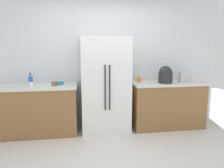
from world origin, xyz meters
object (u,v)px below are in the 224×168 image
(rice_cooker, at_px, (165,75))
(bottle_a, at_px, (31,80))
(refrigerator, at_px, (105,85))
(cup_d, at_px, (139,79))
(bowl_a, at_px, (59,83))
(toaster, at_px, (185,77))
(cup_c, at_px, (54,84))
(cup_b, at_px, (31,85))

(rice_cooker, bearing_deg, bottle_a, 175.62)
(refrigerator, relative_size, rice_cooker, 5.35)
(cup_d, xyz_separation_m, bowl_a, (-1.56, -0.08, -0.02))
(cup_d, bearing_deg, bottle_a, -179.64)
(toaster, bearing_deg, cup_c, -178.52)
(cup_d, relative_size, bowl_a, 0.60)
(bottle_a, xyz_separation_m, bowl_a, (0.52, -0.06, -0.05))
(cup_b, height_order, cup_d, cup_d)
(rice_cooker, height_order, cup_d, rice_cooker)
(refrigerator, bearing_deg, cup_c, -176.31)
(rice_cooker, distance_m, bottle_a, 2.56)
(cup_d, bearing_deg, rice_cooker, -23.96)
(cup_b, relative_size, bowl_a, 0.56)
(toaster, height_order, bowl_a, toaster)
(toaster, distance_m, rice_cooker, 0.45)
(rice_cooker, xyz_separation_m, cup_b, (-2.49, -0.08, -0.11))
(rice_cooker, relative_size, cup_b, 3.71)
(refrigerator, bearing_deg, cup_b, -173.57)
(toaster, height_order, bottle_a, bottle_a)
(bottle_a, bearing_deg, cup_c, -23.41)
(rice_cooker, relative_size, cup_d, 3.42)
(bowl_a, bearing_deg, cup_c, -122.72)
(rice_cooker, relative_size, cup_c, 3.66)
(cup_c, bearing_deg, refrigerator, 3.69)
(refrigerator, height_order, rice_cooker, refrigerator)
(refrigerator, xyz_separation_m, cup_d, (0.71, 0.14, 0.06))
(toaster, distance_m, cup_b, 2.94)
(cup_c, distance_m, cup_d, 1.65)
(bottle_a, distance_m, cup_d, 2.08)
(toaster, bearing_deg, bowl_a, 178.57)
(refrigerator, bearing_deg, bowl_a, 175.52)
(toaster, xyz_separation_m, rice_cooker, (-0.44, -0.07, 0.06))
(refrigerator, distance_m, bottle_a, 1.38)
(cup_b, bearing_deg, cup_d, 8.18)
(rice_cooker, height_order, cup_c, rice_cooker)
(cup_c, relative_size, bowl_a, 0.56)
(cup_b, distance_m, cup_c, 0.39)
(toaster, xyz_separation_m, cup_b, (-2.93, -0.15, -0.06))
(cup_c, xyz_separation_m, bowl_a, (0.08, 0.13, -0.01))
(refrigerator, relative_size, cup_c, 19.55)
(cup_b, bearing_deg, toaster, 3.00)
(toaster, distance_m, bowl_a, 2.47)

